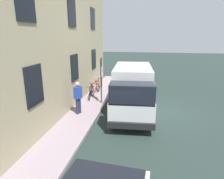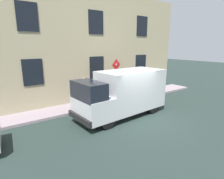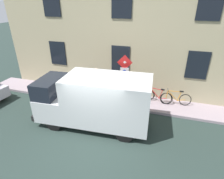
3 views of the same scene
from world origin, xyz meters
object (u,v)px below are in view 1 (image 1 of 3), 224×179
Objects in this scene: bicycle_black at (91,93)px; pedestrian at (78,97)px; bicycle_red at (95,89)px; sign_post_stacked at (102,75)px; bicycle_orange at (98,85)px; delivery_van at (132,89)px.

bicycle_black is 0.99× the size of pedestrian.
sign_post_stacked is at bearing 35.36° from bicycle_red.
bicycle_black is at bearing 7.68° from bicycle_red.
bicycle_orange is (0.93, -2.77, -1.38)m from sign_post_stacked.
delivery_van is 3.99m from bicycle_red.
delivery_van reaches higher than bicycle_orange.
sign_post_stacked reaches higher than bicycle_red.
pedestrian is at bearing 8.84° from bicycle_red.
bicycle_orange is 1.00m from bicycle_red.
sign_post_stacked reaches higher than bicycle_orange.
sign_post_stacked is 1.62× the size of bicycle_black.
sign_post_stacked reaches higher than bicycle_black.
bicycle_red is 1.00m from bicycle_black.
bicycle_red is (0.93, -1.77, -1.38)m from sign_post_stacked.
bicycle_orange is 1.00× the size of pedestrian.
delivery_van is 2.93m from pedestrian.
sign_post_stacked is at bearing -119.46° from delivery_van.
sign_post_stacked is 1.61× the size of bicycle_red.
bicycle_black is (0.00, 2.00, 0.00)m from bicycle_orange.
bicycle_red is 1.00× the size of pedestrian.
delivery_van is (-1.90, 0.92, -0.55)m from sign_post_stacked.
delivery_van is 3.17× the size of bicycle_red.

